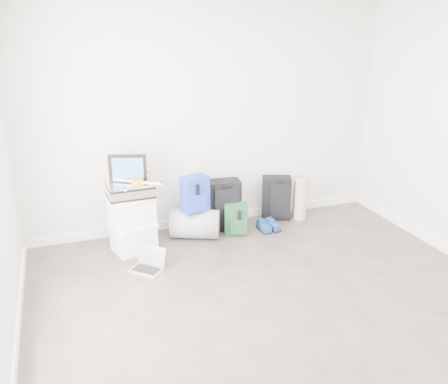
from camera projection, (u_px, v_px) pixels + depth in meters
name	position (u px, v px, depth m)	size (l,w,h in m)	color
ground	(302.00, 335.00, 3.96)	(5.00, 5.00, 0.00)	#362D27
room_envelope	(315.00, 132.00, 3.39)	(4.52, 5.02, 2.71)	silver
boxes_stack	(133.00, 223.00, 5.32)	(0.54, 0.48, 0.65)	white
briefcase	(130.00, 190.00, 5.18)	(0.48, 0.36, 0.14)	#B2B2B7
painting	(127.00, 168.00, 5.19)	(0.40, 0.16, 0.31)	black
drone	(137.00, 182.00, 5.16)	(0.48, 0.48, 0.05)	gold
duffel_bag	(195.00, 224.00, 5.68)	(0.35, 0.35, 0.57)	gray
blue_backpack	(195.00, 195.00, 5.52)	(0.34, 0.29, 0.43)	#182EA2
large_suitcase	(224.00, 205.00, 5.88)	(0.43, 0.30, 0.63)	black
green_backpack	(236.00, 220.00, 5.77)	(0.31, 0.27, 0.39)	#163D24
carry_on	(277.00, 198.00, 6.19)	(0.42, 0.35, 0.57)	black
shoes	(268.00, 227.00, 5.92)	(0.24, 0.27, 0.09)	black
rolled_rug	(300.00, 199.00, 6.20)	(0.18, 0.18, 0.54)	tan
laptop	(149.00, 264.00, 4.99)	(0.40, 0.40, 0.23)	silver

